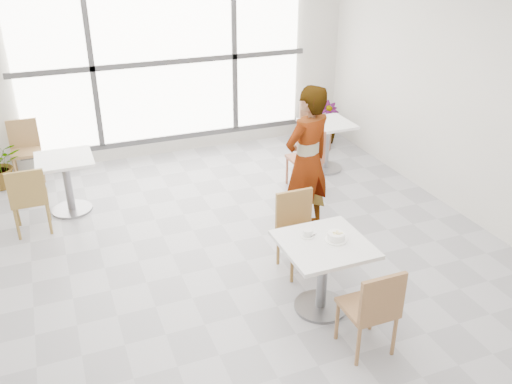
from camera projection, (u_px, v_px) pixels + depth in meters
name	position (u px, v px, depth m)	size (l,w,h in m)	color
floor	(246.00, 261.00, 6.14)	(7.00, 7.00, 0.00)	#9E9EA5
wall_back	(165.00, 61.00, 8.40)	(6.00, 6.00, 0.00)	silver
wall_front	(507.00, 377.00, 2.56)	(6.00, 6.00, 0.00)	silver
wall_right	(482.00, 102.00, 6.47)	(7.00, 7.00, 0.00)	silver
window	(166.00, 62.00, 8.34)	(4.60, 0.07, 2.52)	white
main_table	(323.00, 263.00, 5.17)	(0.80, 0.80, 0.75)	silver
chair_near	(373.00, 307.00, 4.62)	(0.42, 0.42, 0.87)	olive
chair_far	(298.00, 226.00, 5.85)	(0.42, 0.42, 0.87)	olive
oatmeal_bowl	(336.00, 236.00, 5.08)	(0.21, 0.21, 0.09)	white
coffee_cup	(308.00, 234.00, 5.15)	(0.16, 0.13, 0.07)	white
person	(307.00, 161.00, 6.39)	(0.66, 0.43, 1.82)	black
bg_table_left	(67.00, 177.00, 7.00)	(0.70, 0.70, 0.75)	white
bg_table_right	(326.00, 139.00, 8.22)	(0.70, 0.70, 0.75)	white
bg_chair_left_near	(29.00, 196.00, 6.48)	(0.42, 0.42, 0.87)	olive
bg_chair_left_far	(25.00, 146.00, 7.93)	(0.42, 0.42, 0.87)	olive
bg_chair_right_near	(307.00, 156.00, 7.58)	(0.42, 0.42, 0.87)	#9F5C42
bg_chair_right_far	(314.00, 118.00, 9.06)	(0.42, 0.42, 0.87)	brown
plant_right	(326.00, 122.00, 9.30)	(0.40, 0.40, 0.71)	#4D8445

